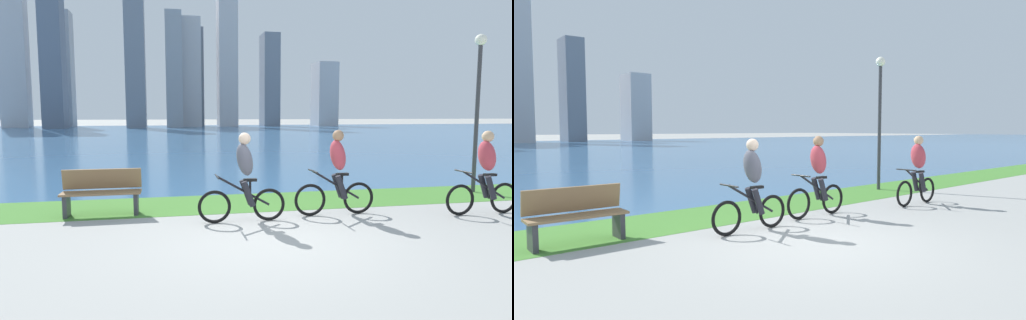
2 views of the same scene
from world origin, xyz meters
TOP-DOWN VIEW (x-y plane):
  - ground_plane at (0.00, 0.00)m, footprint 300.00×300.00m
  - grass_strip_bayside at (0.00, 2.94)m, footprint 120.00×2.04m
  - bay_water_surface at (0.00, 36.90)m, footprint 300.00×65.89m
  - cyclist_lead at (-0.30, 1.23)m, footprint 1.62×0.52m
  - cyclist_trailing at (1.58, 1.42)m, footprint 1.64×0.52m
  - cyclist_distant_rear at (4.47, 0.87)m, footprint 1.62×0.52m
  - bench_near_path at (-2.94, 2.36)m, footprint 1.50×0.47m
  - lamppost_tall at (5.98, 3.07)m, footprint 0.28×0.28m
  - city_skyline_far_shore at (-2.21, 61.13)m, footprint 50.14×11.57m

SIDE VIEW (x-z plane):
  - ground_plane at x=0.00m, z-range 0.00..0.00m
  - bay_water_surface at x=0.00m, z-range 0.00..0.00m
  - grass_strip_bayside at x=0.00m, z-range 0.00..0.01m
  - bench_near_path at x=-2.94m, z-range 0.00..0.90m
  - cyclist_lead at x=-0.30m, z-range 0.00..1.65m
  - cyclist_distant_rear at x=4.47m, z-range 0.00..1.66m
  - cyclist_trailing at x=1.58m, z-range 0.00..1.67m
  - lamppost_tall at x=5.98m, z-range 0.61..4.55m
  - city_skyline_far_shore at x=-2.21m, z-range -3.47..22.31m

